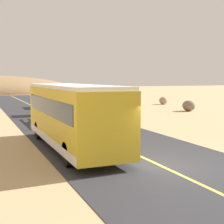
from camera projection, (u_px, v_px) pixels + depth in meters
ground_plane at (163, 167)px, 13.05m from camera, size 240.00×240.00×0.00m
road_surface at (163, 167)px, 13.05m from camera, size 8.00×120.00×0.02m
road_centre_line at (163, 167)px, 13.05m from camera, size 0.16×117.60×0.00m
livestock_truck at (78, 97)px, 30.20m from camera, size 2.53×9.70×3.02m
bus at (72, 114)px, 16.34m from camera, size 2.54×10.00×3.21m
car_far at (56, 99)px, 39.73m from camera, size 1.90×4.62×1.93m
boulder_near_shoulder at (189, 106)px, 35.42m from camera, size 1.31×1.54×1.17m
boulder_mid_field at (163, 101)px, 44.61m from camera, size 1.12×1.16×1.04m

